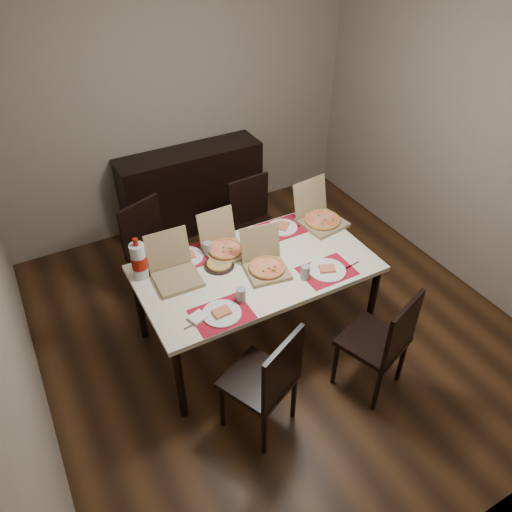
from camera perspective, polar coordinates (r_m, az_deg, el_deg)
name	(u,v)px	position (r m, az deg, el deg)	size (l,w,h in m)	color
ground	(276,327)	(4.41, 2.25, -8.06)	(3.80, 4.00, 0.02)	#3E2513
room_walls	(251,119)	(3.72, -0.57, 15.44)	(3.84, 4.02, 2.62)	gray
sideboard	(192,190)	(5.40, -7.31, 7.50)	(1.50, 0.40, 0.90)	black
dining_table	(256,273)	(3.86, 0.00, -1.95)	(1.80, 1.00, 0.75)	#EDE6C7
chair_near_left	(267,379)	(3.37, 1.29, -13.93)	(0.56, 0.56, 0.93)	black
chair_near_right	(383,340)	(3.70, 14.32, -9.28)	(0.54, 0.54, 0.93)	black
chair_far_left	(152,248)	(4.49, -11.76, 0.88)	(0.54, 0.54, 0.93)	black
chair_far_right	(255,222)	(4.73, -0.10, 3.90)	(0.45, 0.45, 0.93)	black
setting_near_left	(224,309)	(3.44, -3.68, -6.12)	(0.50, 0.30, 0.11)	#B10B25
setting_near_right	(322,271)	(3.78, 7.54, -1.68)	(0.51, 0.30, 0.11)	#B10B25
setting_far_left	(190,255)	(3.93, -7.55, 0.09)	(0.49, 0.30, 0.11)	#B10B25
setting_far_right	(280,229)	(4.18, 2.70, 3.08)	(0.47, 0.30, 0.11)	#B10B25
napkin_loose	(260,271)	(3.76, 0.44, -1.68)	(0.12, 0.11, 0.02)	white
pizza_box_center	(266,264)	(3.76, 1.09, -0.94)	(0.36, 0.39, 0.31)	#8F7852
pizza_box_right	(320,217)	(4.30, 7.31, 4.42)	(0.39, 0.42, 0.35)	#8F7852
pizza_box_left	(175,271)	(3.73, -9.27, -1.71)	(0.34, 0.37, 0.33)	#8F7852
pizza_box_extra	(224,246)	(3.94, -3.70, 1.13)	(0.32, 0.35, 0.31)	#8F7852
faina_plate	(219,264)	(3.82, -4.22, -0.97)	(0.23, 0.23, 0.03)	black
dip_bowl	(259,248)	(3.99, 0.32, 0.98)	(0.10, 0.10, 0.02)	white
soda_bottle	(139,261)	(3.73, -13.22, -0.57)	(0.12, 0.12, 0.35)	silver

